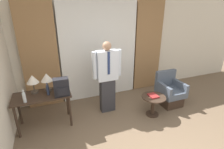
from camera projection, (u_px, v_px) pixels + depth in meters
The scene contains 14 objects.
wall_back at pixel (98, 48), 4.73m from camera, with size 10.00×0.06×2.70m.
curtain_sheer_center at pixel (100, 52), 4.64m from camera, with size 2.05×0.06×2.58m.
curtain_drape_left at pixel (40, 57), 4.14m from camera, with size 0.84×0.06×2.58m.
curtain_drape_right at pixel (148, 47), 5.13m from camera, with size 0.84×0.06×2.58m.
desk at pixel (43, 100), 3.61m from camera, with size 1.13×0.58×0.74m.
table_lamp_left at pixel (33, 80), 3.55m from camera, with size 0.24×0.24×0.39m.
table_lamp_right at pixel (47, 78), 3.64m from camera, with size 0.24×0.24×0.39m.
bottle_near_edge at pixel (24, 97), 3.26m from camera, with size 0.06×0.06×0.26m.
bottle_by_lamp at pixel (48, 90), 3.53m from camera, with size 0.06×0.06×0.26m.
backpack at pixel (61, 87), 3.48m from camera, with size 0.30×0.21×0.37m.
person at pixel (107, 76), 4.03m from camera, with size 0.69×0.23×1.72m.
armchair at pixel (169, 93), 4.54m from camera, with size 0.58×0.62×0.86m.
side_table at pixel (153, 102), 4.07m from camera, with size 0.55×0.55×0.49m.
book at pixel (153, 96), 4.02m from camera, with size 0.19×0.24×0.03m.
Camera 1 is at (-1.33, -1.55, 2.45)m, focal length 28.00 mm.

